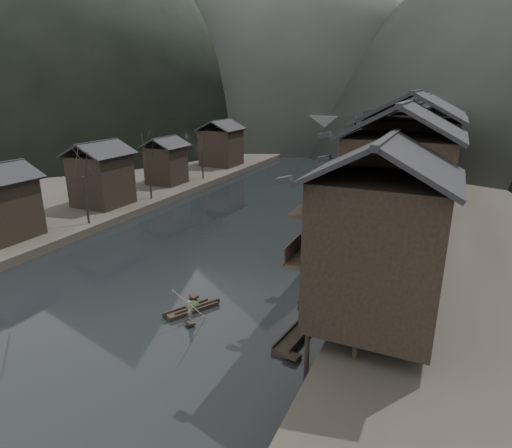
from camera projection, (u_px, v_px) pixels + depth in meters
The scene contains 12 objects.
water at pixel (196, 265), 39.99m from camera, with size 300.00×300.00×0.00m, color black.
left_bank at pixel (156, 163), 88.22m from camera, with size 40.00×200.00×1.20m, color #2D2823.
stilt_houses at pixel (420, 153), 46.42m from camera, with size 9.00×67.60×15.80m.
left_houses at pixel (150, 158), 63.72m from camera, with size 8.10×53.20×8.73m.
bare_trees at pixel (108, 165), 51.34m from camera, with size 3.92×43.21×7.84m.
moored_sampans at pixel (373, 213), 55.43m from camera, with size 2.93×66.90×0.47m.
midriver_boats at pixel (339, 184), 71.13m from camera, with size 4.82×19.48×0.45m.
stone_bridge at pixel (359, 133), 100.61m from camera, with size 40.00×6.00×9.00m.
hero_sampan at pixel (192, 309), 31.70m from camera, with size 2.79×4.27×0.43m.
cargo_heap at pixel (192, 301), 31.73m from camera, with size 0.98×1.28×0.59m, color black.
boatman at pixel (190, 307), 29.92m from camera, with size 0.56×0.37×1.54m, color slate.
bamboo_pole at pixel (190, 275), 29.05m from camera, with size 0.06×0.06×4.55m, color #8C7A51.
Camera 1 is at (20.42, -31.15, 16.05)m, focal length 30.00 mm.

